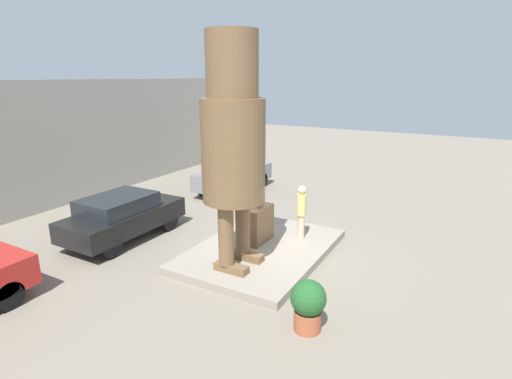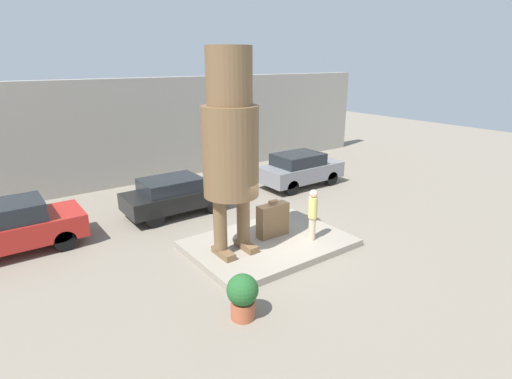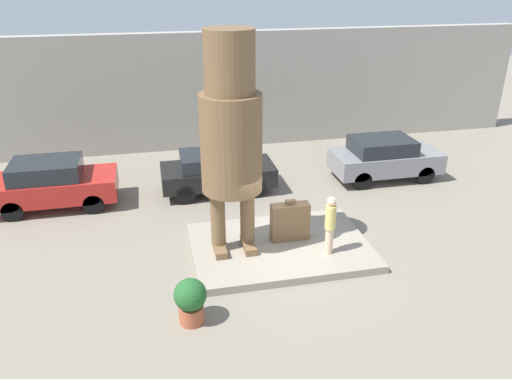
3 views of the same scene
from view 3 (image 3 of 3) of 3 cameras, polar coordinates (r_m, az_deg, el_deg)
The scene contains 10 objects.
ground_plane at distance 14.76m, azimuth 2.77°, elevation -6.96°, with size 60.00×60.00×0.00m, color gray.
pedestal at distance 14.70m, azimuth 2.78°, elevation -6.58°, with size 5.13×3.60×0.23m.
building_backdrop at distance 22.70m, azimuth -3.53°, elevation 11.24°, with size 28.00×0.60×5.09m.
statue_figure at distance 13.00m, azimuth -2.89°, elevation 6.88°, with size 1.64×1.64×6.05m.
giant_suitcase at distance 14.65m, azimuth 3.90°, elevation -3.67°, with size 1.12×0.40×1.29m.
tourist at distance 13.88m, azimuth 8.48°, elevation -3.79°, with size 0.29×0.29×1.73m.
parked_car_red at distance 18.31m, azimuth -22.19°, elevation 0.71°, with size 4.08×1.88×1.68m.
parked_car_black at distance 18.18m, azimuth -4.55°, elevation 2.14°, with size 4.08×1.81×1.51m.
parked_car_grey at distance 19.91m, azimuth 14.48°, elevation 3.58°, with size 4.13×1.85×1.64m.
planter_pot at distance 11.83m, azimuth -7.50°, elevation -12.36°, with size 0.76×0.76×1.15m.
Camera 3 is at (-3.39, -12.16, 7.64)m, focal length 35.00 mm.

